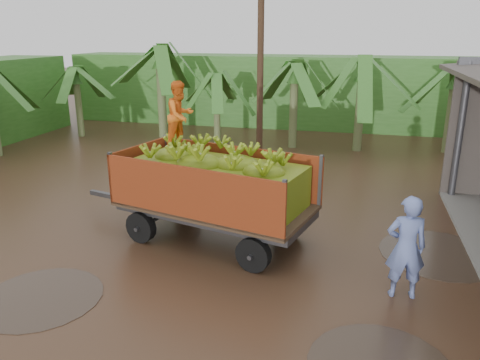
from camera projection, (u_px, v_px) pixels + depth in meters
name	position (u px, v px, depth m)	size (l,w,h in m)	color
ground	(234.00, 262.00, 10.15)	(100.00, 100.00, 0.00)	black
hedge_north	(274.00, 90.00, 24.86)	(22.00, 3.00, 3.60)	#2D661E
banana_trailer	(214.00, 185.00, 10.86)	(6.35, 3.24, 3.71)	#B43F19
man_blue	(406.00, 247.00, 8.58)	(0.73, 0.48, 2.01)	#6577B9
utility_pole	(261.00, 46.00, 16.74)	(1.20, 0.24, 8.47)	#47301E
banana_plants	(168.00, 115.00, 17.21)	(24.86, 20.22, 4.34)	#2D661E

